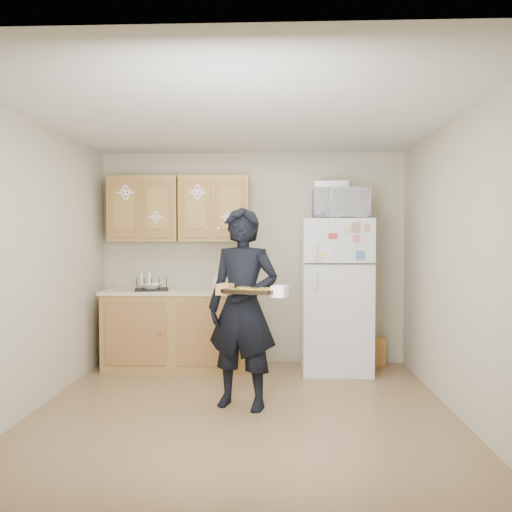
% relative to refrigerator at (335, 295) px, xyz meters
% --- Properties ---
extents(floor, '(3.60, 3.60, 0.00)m').
position_rel_refrigerator_xyz_m(floor, '(-0.95, -1.43, -0.85)').
color(floor, brown).
rests_on(floor, ground).
extents(ceiling, '(3.60, 3.60, 0.00)m').
position_rel_refrigerator_xyz_m(ceiling, '(-0.95, -1.43, 1.65)').
color(ceiling, silver).
rests_on(ceiling, wall_back).
extents(wall_back, '(3.60, 0.04, 2.50)m').
position_rel_refrigerator_xyz_m(wall_back, '(-0.95, 0.37, 0.40)').
color(wall_back, '#B8AF95').
rests_on(wall_back, floor).
extents(wall_front, '(3.60, 0.04, 2.50)m').
position_rel_refrigerator_xyz_m(wall_front, '(-0.95, -3.23, 0.40)').
color(wall_front, '#B8AF95').
rests_on(wall_front, floor).
extents(wall_left, '(0.04, 3.60, 2.50)m').
position_rel_refrigerator_xyz_m(wall_left, '(-2.75, -1.43, 0.40)').
color(wall_left, '#B8AF95').
rests_on(wall_left, floor).
extents(wall_right, '(0.04, 3.60, 2.50)m').
position_rel_refrigerator_xyz_m(wall_right, '(0.85, -1.43, 0.40)').
color(wall_right, '#B8AF95').
rests_on(wall_right, floor).
extents(refrigerator, '(0.75, 0.70, 1.70)m').
position_rel_refrigerator_xyz_m(refrigerator, '(0.00, 0.00, 0.00)').
color(refrigerator, silver).
rests_on(refrigerator, floor).
extents(base_cabinet, '(1.60, 0.60, 0.86)m').
position_rel_refrigerator_xyz_m(base_cabinet, '(-1.80, 0.05, -0.42)').
color(base_cabinet, olive).
rests_on(base_cabinet, floor).
extents(countertop, '(1.64, 0.64, 0.04)m').
position_rel_refrigerator_xyz_m(countertop, '(-1.80, 0.05, 0.03)').
color(countertop, beige).
rests_on(countertop, base_cabinet).
extents(upper_cab_left, '(0.80, 0.33, 0.75)m').
position_rel_refrigerator_xyz_m(upper_cab_left, '(-2.20, 0.18, 0.98)').
color(upper_cab_left, olive).
rests_on(upper_cab_left, wall_back).
extents(upper_cab_right, '(0.80, 0.33, 0.75)m').
position_rel_refrigerator_xyz_m(upper_cab_right, '(-1.38, 0.18, 0.98)').
color(upper_cab_right, olive).
rests_on(upper_cab_right, wall_back).
extents(cereal_box, '(0.20, 0.07, 0.32)m').
position_rel_refrigerator_xyz_m(cereal_box, '(0.52, 0.24, -0.69)').
color(cereal_box, '#E9A952').
rests_on(cereal_box, floor).
extents(person, '(0.74, 0.60, 1.76)m').
position_rel_refrigerator_xyz_m(person, '(-0.96, -1.26, 0.03)').
color(person, black).
rests_on(person, floor).
extents(baking_tray, '(0.49, 0.42, 0.04)m').
position_rel_refrigerator_xyz_m(baking_tray, '(-0.87, -1.55, 0.20)').
color(baking_tray, black).
rests_on(baking_tray, person).
extents(pizza_front_left, '(0.14, 0.14, 0.02)m').
position_rel_refrigerator_xyz_m(pizza_front_left, '(-0.98, -1.58, 0.22)').
color(pizza_front_left, orange).
rests_on(pizza_front_left, baking_tray).
extents(pizza_front_right, '(0.14, 0.14, 0.02)m').
position_rel_refrigerator_xyz_m(pizza_front_right, '(-0.79, -1.64, 0.22)').
color(pizza_front_right, orange).
rests_on(pizza_front_right, baking_tray).
extents(pizza_back_left, '(0.14, 0.14, 0.02)m').
position_rel_refrigerator_xyz_m(pizza_back_left, '(-0.94, -1.45, 0.22)').
color(pizza_back_left, orange).
rests_on(pizza_back_left, baking_tray).
extents(pizza_back_right, '(0.14, 0.14, 0.02)m').
position_rel_refrigerator_xyz_m(pizza_back_right, '(-0.75, -1.51, 0.22)').
color(pizza_back_right, orange).
rests_on(pizza_back_right, baking_tray).
extents(pizza_center, '(0.14, 0.14, 0.02)m').
position_rel_refrigerator_xyz_m(pizza_center, '(-0.87, -1.55, 0.22)').
color(pizza_center, orange).
rests_on(pizza_center, baking_tray).
extents(microwave, '(0.61, 0.41, 0.33)m').
position_rel_refrigerator_xyz_m(microwave, '(0.04, -0.05, 1.02)').
color(microwave, silver).
rests_on(microwave, refrigerator).
extents(foil_pan, '(0.38, 0.27, 0.08)m').
position_rel_refrigerator_xyz_m(foil_pan, '(-0.06, -0.02, 1.22)').
color(foil_pan, silver).
rests_on(foil_pan, microwave).
extents(dish_rack, '(0.42, 0.35, 0.15)m').
position_rel_refrigerator_xyz_m(dish_rack, '(-2.07, -0.04, 0.12)').
color(dish_rack, black).
rests_on(dish_rack, countertop).
extents(bowl, '(0.26, 0.26, 0.06)m').
position_rel_refrigerator_xyz_m(bowl, '(-2.06, -0.04, 0.10)').
color(bowl, white).
rests_on(bowl, dish_rack).
extents(soap_bottle, '(0.10, 0.11, 0.20)m').
position_rel_refrigerator_xyz_m(soap_bottle, '(-1.34, -0.01, 0.15)').
color(soap_bottle, silver).
rests_on(soap_bottle, countertop).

